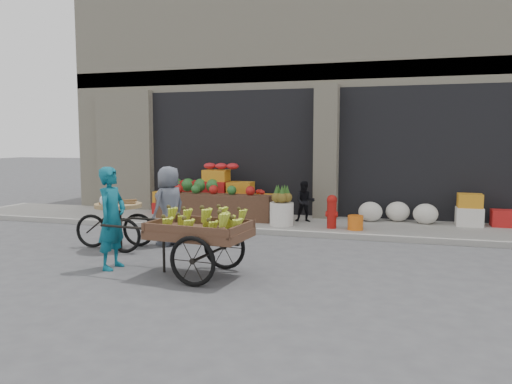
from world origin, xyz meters
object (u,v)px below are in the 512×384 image
(seated_person, at_px, (305,202))
(tricycle_cart, at_px, (118,218))
(pineapple_bin, at_px, (282,214))
(orange_bucket, at_px, (355,223))
(banana_cart, at_px, (196,227))
(vendor_woman, at_px, (112,218))
(fire_hydrant, at_px, (332,210))
(vendor_grey, at_px, (169,206))

(seated_person, distance_m, tricycle_cart, 4.28)
(pineapple_bin, xyz_separation_m, tricycle_cart, (-2.42, -2.62, 0.20))
(orange_bucket, relative_size, banana_cart, 0.13)
(banana_cart, bearing_deg, vendor_woman, -175.84)
(banana_cart, bearing_deg, orange_bucket, 68.69)
(fire_hydrant, bearing_deg, vendor_grey, -144.64)
(seated_person, height_order, vendor_grey, vendor_grey)
(orange_bucket, relative_size, seated_person, 0.34)
(fire_hydrant, bearing_deg, tricycle_cart, -143.81)
(pineapple_bin, distance_m, seated_person, 0.75)
(orange_bucket, distance_m, banana_cart, 4.29)
(fire_hydrant, bearing_deg, banana_cart, -110.32)
(orange_bucket, bearing_deg, tricycle_cart, -147.87)
(seated_person, distance_m, vendor_woman, 4.96)
(orange_bucket, height_order, vendor_woman, vendor_woman)
(seated_person, distance_m, vendor_grey, 3.37)
(seated_person, xyz_separation_m, vendor_grey, (-2.09, -2.63, 0.16))
(pineapple_bin, height_order, tricycle_cart, tricycle_cart)
(seated_person, xyz_separation_m, tricycle_cart, (-2.82, -3.22, -0.02))
(vendor_woman, bearing_deg, pineapple_bin, -23.60)
(fire_hydrant, bearing_deg, pineapple_bin, 177.40)
(pineapple_bin, bearing_deg, banana_cart, -94.79)
(vendor_woman, relative_size, tricycle_cart, 1.09)
(pineapple_bin, relative_size, vendor_grey, 0.35)
(vendor_woman, height_order, vendor_grey, vendor_woman)
(banana_cart, relative_size, tricycle_cart, 1.69)
(banana_cart, height_order, tricycle_cart, banana_cart)
(vendor_woman, xyz_separation_m, tricycle_cart, (-0.67, 1.24, -0.22))
(pineapple_bin, xyz_separation_m, vendor_woman, (-1.74, -3.87, 0.42))
(seated_person, height_order, banana_cart, seated_person)
(fire_hydrant, height_order, vendor_woman, vendor_woman)
(vendor_woman, bearing_deg, fire_hydrant, -36.01)
(tricycle_cart, bearing_deg, banana_cart, -35.74)
(pineapple_bin, height_order, seated_person, seated_person)
(orange_bucket, xyz_separation_m, vendor_grey, (-3.29, -1.93, 0.48))
(pineapple_bin, distance_m, fire_hydrant, 1.11)
(vendor_grey, bearing_deg, tricycle_cart, -30.36)
(orange_bucket, bearing_deg, vendor_grey, -149.60)
(tricycle_cart, bearing_deg, fire_hydrant, 31.91)
(orange_bucket, bearing_deg, vendor_woman, -131.59)
(fire_hydrant, bearing_deg, seated_person, 137.12)
(seated_person, relative_size, vendor_grey, 0.62)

